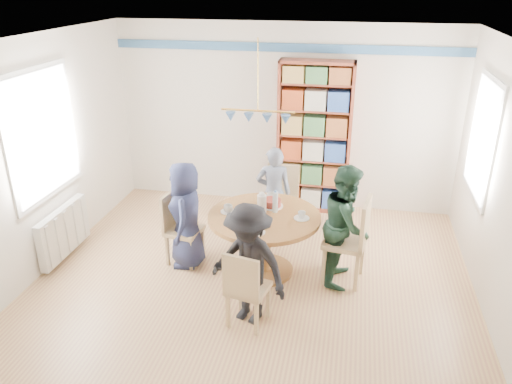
% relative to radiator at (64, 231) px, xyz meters
% --- Properties ---
extents(ground, '(5.00, 5.00, 0.00)m').
position_rel_radiator_xyz_m(ground, '(2.42, -0.30, -0.35)').
color(ground, tan).
extents(room_shell, '(5.00, 5.00, 5.00)m').
position_rel_radiator_xyz_m(room_shell, '(2.16, 0.57, 1.30)').
color(room_shell, white).
rests_on(room_shell, ground).
extents(radiator, '(0.12, 1.00, 0.60)m').
position_rel_radiator_xyz_m(radiator, '(0.00, 0.00, 0.00)').
color(radiator, silver).
rests_on(radiator, ground).
extents(dining_table, '(1.30, 1.30, 0.75)m').
position_rel_radiator_xyz_m(dining_table, '(2.51, 0.14, 0.21)').
color(dining_table, olive).
rests_on(dining_table, ground).
extents(chair_left, '(0.46, 0.46, 0.90)m').
position_rel_radiator_xyz_m(chair_left, '(1.44, 0.19, 0.14)').
color(chair_left, tan).
rests_on(chair_left, ground).
extents(chair_right, '(0.52, 0.52, 1.04)m').
position_rel_radiator_xyz_m(chair_right, '(3.52, 0.15, 0.22)').
color(chair_right, tan).
rests_on(chair_right, ground).
extents(chair_far, '(0.43, 0.43, 0.96)m').
position_rel_radiator_xyz_m(chair_far, '(2.55, 1.18, 0.18)').
color(chair_far, tan).
rests_on(chair_far, ground).
extents(chair_near, '(0.45, 0.45, 0.86)m').
position_rel_radiator_xyz_m(chair_near, '(2.51, -0.90, 0.12)').
color(chair_near, tan).
rests_on(chair_near, ground).
extents(person_left, '(0.53, 0.71, 1.31)m').
position_rel_radiator_xyz_m(person_left, '(1.56, 0.15, 0.31)').
color(person_left, '#1C213E').
rests_on(person_left, ground).
extents(person_right, '(0.60, 0.73, 1.41)m').
position_rel_radiator_xyz_m(person_right, '(3.44, 0.18, 0.35)').
color(person_right, '#193325').
rests_on(person_right, ground).
extents(person_far, '(0.51, 0.38, 1.27)m').
position_rel_radiator_xyz_m(person_far, '(2.46, 1.03, 0.29)').
color(person_far, gray).
rests_on(person_far, ground).
extents(person_near, '(0.95, 0.74, 1.30)m').
position_rel_radiator_xyz_m(person_near, '(2.52, -0.77, 0.30)').
color(person_near, black).
rests_on(person_near, ground).
extents(bookshelf, '(1.05, 0.32, 2.21)m').
position_rel_radiator_xyz_m(bookshelf, '(2.88, 2.04, 0.74)').
color(bookshelf, maroon).
rests_on(bookshelf, ground).
extents(tableware, '(1.03, 1.03, 0.27)m').
position_rel_radiator_xyz_m(tableware, '(2.48, 0.17, 0.46)').
color(tableware, white).
rests_on(tableware, dining_table).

